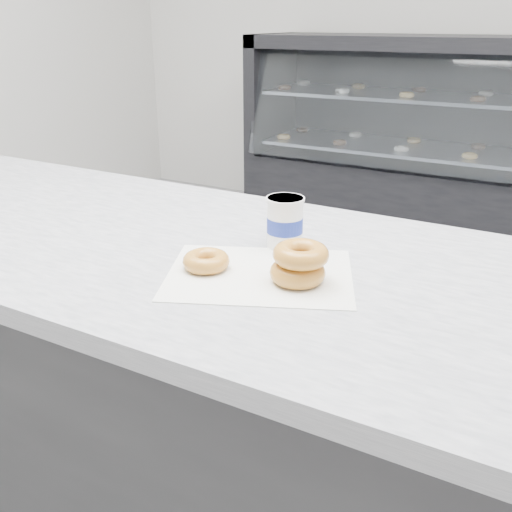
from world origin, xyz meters
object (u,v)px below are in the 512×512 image
(donut_stack, at_px, (299,263))
(coffee_cup, at_px, (285,222))
(donut_single, at_px, (206,261))
(counter, at_px, (190,413))
(display_case, at_px, (439,165))

(donut_stack, relative_size, coffee_cup, 1.26)
(donut_single, relative_size, donut_stack, 0.67)
(donut_stack, height_order, coffee_cup, coffee_cup)
(counter, xyz_separation_m, donut_single, (0.13, -0.09, 0.47))
(counter, distance_m, donut_stack, 0.58)
(counter, relative_size, donut_stack, 22.96)
(display_case, distance_m, donut_single, 2.85)
(donut_single, distance_m, coffee_cup, 0.20)
(display_case, xyz_separation_m, donut_single, (0.13, -2.81, 0.43))
(donut_stack, xyz_separation_m, coffee_cup, (-0.10, 0.15, 0.02))
(display_case, bearing_deg, coffee_cup, -85.56)
(counter, distance_m, display_case, 2.72)
(display_case, distance_m, coffee_cup, 2.69)
(donut_single, xyz_separation_m, donut_stack, (0.18, 0.03, 0.02))
(display_case, distance_m, donut_stack, 2.83)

